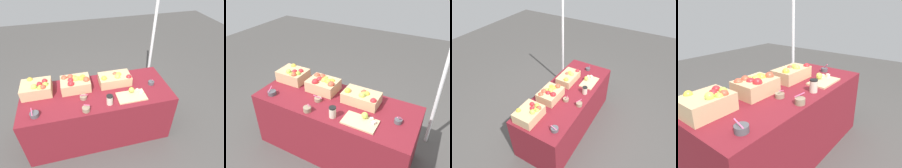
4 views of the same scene
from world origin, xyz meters
The scene contains 12 objects.
ground_plane centered at (0.00, 0.00, 0.00)m, with size 10.00×10.00×0.00m, color #474442.
table centered at (0.00, 0.00, 0.37)m, with size 1.90×0.76×0.74m, color maroon.
apple_crate_left centered at (-0.72, 0.16, 0.82)m, with size 0.36×0.29×0.19m.
apple_crate_middle centered at (-0.25, 0.15, 0.83)m, with size 0.37×0.28×0.19m.
apple_crate_right centered at (0.27, 0.12, 0.81)m, with size 0.42×0.25×0.17m.
cutting_board_front centered at (0.41, -0.18, 0.76)m, with size 0.36×0.21×0.09m.
sample_bowl_near centered at (-0.74, -0.24, 0.77)m, with size 0.10×0.10×0.10m.
sample_bowl_mid centered at (-0.18, -0.09, 0.76)m, with size 0.10×0.09×0.09m.
sample_bowl_far centered at (0.74, -0.02, 0.76)m, with size 0.08×0.09×0.10m.
sample_bowl_extra centered at (-0.18, -0.30, 0.77)m, with size 0.09×0.09×0.10m.
coffee_cup centered at (0.11, -0.25, 0.80)m, with size 0.08×0.08×0.12m.
tent_pole centered at (1.03, 0.69, 0.96)m, with size 0.04×0.04×1.93m, color white.
Camera 4 is at (-1.45, -1.19, 1.50)m, focal length 33.51 mm.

